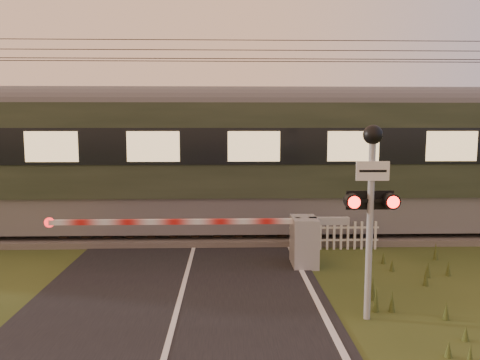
{
  "coord_description": "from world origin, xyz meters",
  "views": [
    {
      "loc": [
        0.96,
        -8.25,
        3.54
      ],
      "look_at": [
        1.28,
        3.2,
        2.16
      ],
      "focal_mm": 35.0,
      "sensor_mm": 36.0,
      "label": 1
    }
  ],
  "objects": [
    {
      "name": "ground",
      "position": [
        0.0,
        0.0,
        0.0
      ],
      "size": [
        160.0,
        160.0,
        0.0
      ],
      "primitive_type": "plane",
      "color": "#2A3916",
      "rests_on": "ground"
    },
    {
      "name": "road",
      "position": [
        0.02,
        -0.23,
        0.01
      ],
      "size": [
        6.0,
        140.0,
        0.03
      ],
      "color": "black",
      "rests_on": "ground"
    },
    {
      "name": "track_bed",
      "position": [
        0.0,
        6.5,
        0.07
      ],
      "size": [
        140.0,
        3.4,
        0.39
      ],
      "color": "#47423D",
      "rests_on": "ground"
    },
    {
      "name": "overhead_wires",
      "position": [
        0.0,
        6.5,
        5.72
      ],
      "size": [
        120.0,
        0.62,
        0.62
      ],
      "color": "black",
      "rests_on": "ground"
    },
    {
      "name": "boom_gate",
      "position": [
        2.54,
        3.14,
        0.69
      ],
      "size": [
        7.53,
        0.95,
        1.26
      ],
      "color": "gray",
      "rests_on": "ground"
    },
    {
      "name": "crossing_signal",
      "position": [
        3.51,
        -0.13,
        2.42
      ],
      "size": [
        0.9,
        0.36,
        3.52
      ],
      "color": "gray",
      "rests_on": "ground"
    },
    {
      "name": "picket_fence",
      "position": [
        3.99,
        4.6,
        0.41
      ],
      "size": [
        2.55,
        0.07,
        0.8
      ],
      "color": "silver",
      "rests_on": "ground"
    }
  ]
}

